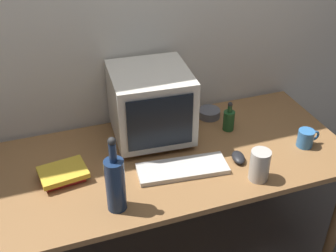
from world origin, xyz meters
The scene contains 11 objects.
back_wall centered at (0.00, 0.45, 1.25)m, with size 4.00×0.08×2.50m, color silver.
desk centered at (0.00, 0.00, 0.65)m, with size 1.78×0.79×0.73m.
crt_monitor centered at (-0.02, 0.20, 0.92)m, with size 0.40×0.41×0.37m.
keyboard centered at (0.03, -0.12, 0.74)m, with size 0.42×0.15×0.02m, color beige.
computer_mouse centered at (0.31, -0.14, 0.75)m, with size 0.06×0.10×0.04m, color black.
bottle_tall centered at (-0.31, -0.26, 0.86)m, with size 0.08×0.08×0.36m.
bottle_short centered at (0.38, 0.12, 0.79)m, with size 0.06×0.06×0.17m.
book_stack centered at (-0.50, 0.00, 0.76)m, with size 0.23×0.18×0.05m.
mug centered at (0.68, -0.14, 0.78)m, with size 0.12×0.08×0.09m.
cd_spindle centered at (0.34, 0.27, 0.75)m, with size 0.12×0.12×0.04m, color #595B66.
metal_canister centered at (0.33, -0.28, 0.81)m, with size 0.09×0.09×0.15m, color #B7B2A8.
Camera 1 is at (-0.55, -1.59, 2.02)m, focal length 46.41 mm.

